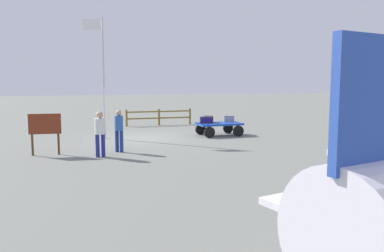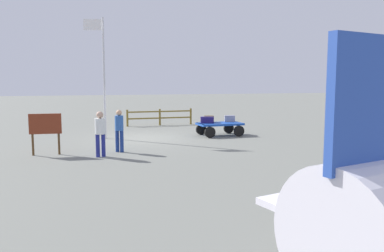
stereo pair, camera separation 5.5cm
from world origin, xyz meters
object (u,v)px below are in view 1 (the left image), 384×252
Objects in this scene: suitcase_maroon at (229,119)px; suitcase_dark at (206,120)px; luggage_cart at (219,126)px; signboard at (45,127)px; worker_trailing at (100,130)px; suitcase_tan at (208,119)px; flagpole at (102,69)px; worker_lead at (119,128)px.

suitcase_dark is at bearing 12.37° from suitcase_maroon.
suitcase_dark is at bearing -8.46° from luggage_cart.
worker_trailing is at bearing 152.90° from signboard.
flagpole is (5.16, -0.22, 2.42)m from suitcase_tan.
worker_trailing is at bearing 32.59° from luggage_cart.
suitcase_maroon is at bearing -151.63° from luggage_cart.
worker_trailing is (6.70, 4.21, 0.17)m from suitcase_maroon.
suitcase_dark is 0.12× the size of flagpole.
suitcase_tan is (0.37, -0.49, 0.31)m from luggage_cart.
worker_trailing is 1.07× the size of signboard.
flagpole is (-0.47, -4.55, 2.25)m from worker_trailing.
worker_trailing reaches higher than suitcase_maroon.
signboard is at bearing 20.83° from suitcase_maroon.
worker_lead is 4.43m from flagpole.
luggage_cart is at bearing 172.64° from flagpole.
flagpole is at bearing -123.01° from signboard.
worker_lead is 1.07m from worker_trailing.
luggage_cart is 0.69m from suitcase_dark.
signboard is (7.86, 2.88, 0.54)m from luggage_cart.
worker_trailing is at bearing 36.09° from suitcase_dark.
suitcase_dark is at bearing -157.72° from signboard.
luggage_cart is at bearing 28.37° from suitcase_maroon.
worker_trailing is (5.63, 4.33, 0.18)m from suitcase_tan.
signboard reaches higher than suitcase_tan.
worker_lead is 2.63m from signboard.
suitcase_maroon is 0.83× the size of suitcase_dark.
suitcase_tan is at bearing 177.54° from flagpole.
luggage_cart is at bearing 171.54° from suitcase_dark.
signboard is at bearing 20.12° from luggage_cart.
worker_trailing reaches higher than suitcase_dark.
luggage_cart is at bearing -159.88° from signboard.
luggage_cart is 1.46× the size of signboard.
suitcase_dark is 0.43× the size of worker_trailing.
flagpole reaches higher than suitcase_tan.
worker_lead is at bearing 30.12° from suitcase_maroon.
worker_lead is 1.06× the size of signboard.
suitcase_dark is at bearing -143.91° from worker_trailing.
flagpole is at bearing -7.36° from luggage_cart.
worker_lead is at bearing -134.60° from worker_trailing.
suitcase_dark is 1.25× the size of suitcase_tan.
suitcase_tan is 0.34× the size of worker_trailing.
suitcase_tan is 5.70m from flagpole.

